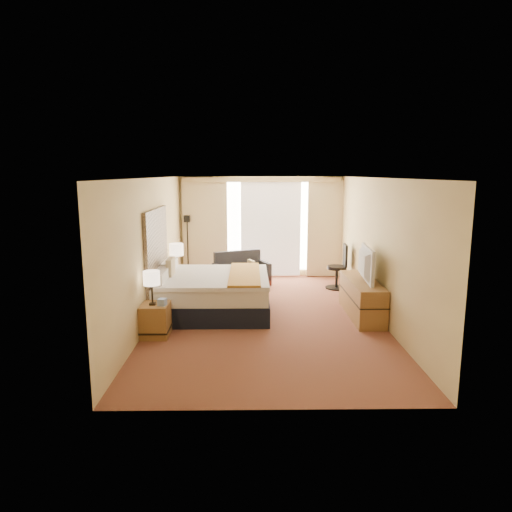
{
  "coord_description": "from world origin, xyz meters",
  "views": [
    {
      "loc": [
        -0.3,
        -8.34,
        2.68
      ],
      "look_at": [
        -0.17,
        0.4,
        1.09
      ],
      "focal_mm": 32.0,
      "sensor_mm": 36.0,
      "label": 1
    }
  ],
  "objects_px": {
    "lamp_right": "(176,250)",
    "television": "(361,264)",
    "nightstand_left": "(155,320)",
    "nightstand_right": "(179,284)",
    "loveseat": "(241,274)",
    "media_dresser": "(362,298)",
    "floor_lamp": "(187,234)",
    "desk_chair": "(339,269)",
    "bed": "(211,293)",
    "lamp_left": "(152,279)"
  },
  "relations": [
    {
      "from": "nightstand_right",
      "to": "television",
      "type": "relative_size",
      "value": 0.49
    },
    {
      "from": "desk_chair",
      "to": "loveseat",
      "type": "bearing_deg",
      "value": 173.73
    },
    {
      "from": "bed",
      "to": "desk_chair",
      "type": "bearing_deg",
      "value": 32.69
    },
    {
      "from": "lamp_right",
      "to": "desk_chair",
      "type": "bearing_deg",
      "value": 10.67
    },
    {
      "from": "floor_lamp",
      "to": "lamp_right",
      "type": "distance_m",
      "value": 1.9
    },
    {
      "from": "bed",
      "to": "television",
      "type": "bearing_deg",
      "value": -6.16
    },
    {
      "from": "floor_lamp",
      "to": "lamp_right",
      "type": "xyz_separation_m",
      "value": [
        0.02,
        -1.9,
        -0.1
      ]
    },
    {
      "from": "loveseat",
      "to": "television",
      "type": "distance_m",
      "value": 3.5
    },
    {
      "from": "nightstand_right",
      "to": "lamp_left",
      "type": "relative_size",
      "value": 0.97
    },
    {
      "from": "bed",
      "to": "floor_lamp",
      "type": "distance_m",
      "value": 3.25
    },
    {
      "from": "desk_chair",
      "to": "lamp_right",
      "type": "relative_size",
      "value": 1.66
    },
    {
      "from": "nightstand_right",
      "to": "loveseat",
      "type": "relative_size",
      "value": 0.38
    },
    {
      "from": "floor_lamp",
      "to": "desk_chair",
      "type": "bearing_deg",
      "value": -17.99
    },
    {
      "from": "bed",
      "to": "loveseat",
      "type": "distance_m",
      "value": 2.3
    },
    {
      "from": "bed",
      "to": "floor_lamp",
      "type": "bearing_deg",
      "value": 105.4
    },
    {
      "from": "lamp_right",
      "to": "television",
      "type": "height_order",
      "value": "television"
    },
    {
      "from": "nightstand_left",
      "to": "bed",
      "type": "distance_m",
      "value": 1.54
    },
    {
      "from": "nightstand_left",
      "to": "lamp_left",
      "type": "xyz_separation_m",
      "value": [
        -0.03,
        -0.04,
        0.72
      ]
    },
    {
      "from": "lamp_right",
      "to": "floor_lamp",
      "type": "bearing_deg",
      "value": 90.47
    },
    {
      "from": "lamp_left",
      "to": "bed",
      "type": "bearing_deg",
      "value": 58.24
    },
    {
      "from": "nightstand_left",
      "to": "media_dresser",
      "type": "bearing_deg",
      "value": 15.84
    },
    {
      "from": "television",
      "to": "bed",
      "type": "bearing_deg",
      "value": 88.1
    },
    {
      "from": "nightstand_right",
      "to": "loveseat",
      "type": "distance_m",
      "value": 1.71
    },
    {
      "from": "floor_lamp",
      "to": "lamp_right",
      "type": "height_order",
      "value": "floor_lamp"
    },
    {
      "from": "nightstand_left",
      "to": "nightstand_right",
      "type": "distance_m",
      "value": 2.5
    },
    {
      "from": "loveseat",
      "to": "bed",
      "type": "bearing_deg",
      "value": -127.28
    },
    {
      "from": "bed",
      "to": "floor_lamp",
      "type": "height_order",
      "value": "floor_lamp"
    },
    {
      "from": "bed",
      "to": "lamp_left",
      "type": "bearing_deg",
      "value": -121.76
    },
    {
      "from": "loveseat",
      "to": "lamp_left",
      "type": "bearing_deg",
      "value": -134.51
    },
    {
      "from": "desk_chair",
      "to": "lamp_right",
      "type": "height_order",
      "value": "lamp_right"
    },
    {
      "from": "nightstand_right",
      "to": "television",
      "type": "distance_m",
      "value": 4.02
    },
    {
      "from": "bed",
      "to": "lamp_right",
      "type": "height_order",
      "value": "lamp_right"
    },
    {
      "from": "nightstand_right",
      "to": "lamp_left",
      "type": "xyz_separation_m",
      "value": [
        -0.03,
        -2.54,
        0.72
      ]
    },
    {
      "from": "nightstand_left",
      "to": "floor_lamp",
      "type": "relative_size",
      "value": 0.34
    },
    {
      "from": "media_dresser",
      "to": "lamp_left",
      "type": "xyz_separation_m",
      "value": [
        -3.73,
        -1.09,
        0.64
      ]
    },
    {
      "from": "nightstand_left",
      "to": "lamp_right",
      "type": "height_order",
      "value": "lamp_right"
    },
    {
      "from": "loveseat",
      "to": "lamp_left",
      "type": "xyz_separation_m",
      "value": [
        -1.39,
        -3.58,
        0.72
      ]
    },
    {
      "from": "desk_chair",
      "to": "media_dresser",
      "type": "bearing_deg",
      "value": -86.06
    },
    {
      "from": "nightstand_right",
      "to": "floor_lamp",
      "type": "relative_size",
      "value": 0.34
    },
    {
      "from": "television",
      "to": "nightstand_left",
      "type": "bearing_deg",
      "value": 109.57
    },
    {
      "from": "floor_lamp",
      "to": "desk_chair",
      "type": "height_order",
      "value": "floor_lamp"
    },
    {
      "from": "lamp_left",
      "to": "television",
      "type": "bearing_deg",
      "value": 15.82
    },
    {
      "from": "floor_lamp",
      "to": "desk_chair",
      "type": "distance_m",
      "value": 3.96
    },
    {
      "from": "media_dresser",
      "to": "lamp_left",
      "type": "height_order",
      "value": "lamp_left"
    },
    {
      "from": "media_dresser",
      "to": "floor_lamp",
      "type": "relative_size",
      "value": 1.11
    },
    {
      "from": "floor_lamp",
      "to": "television",
      "type": "xyz_separation_m",
      "value": [
        3.68,
        -3.35,
        -0.13
      ]
    },
    {
      "from": "nightstand_left",
      "to": "television",
      "type": "xyz_separation_m",
      "value": [
        3.65,
        1.0,
        0.75
      ]
    },
    {
      "from": "lamp_left",
      "to": "loveseat",
      "type": "bearing_deg",
      "value": 68.75
    },
    {
      "from": "desk_chair",
      "to": "lamp_left",
      "type": "height_order",
      "value": "lamp_left"
    },
    {
      "from": "television",
      "to": "lamp_right",
      "type": "bearing_deg",
      "value": 72.64
    }
  ]
}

